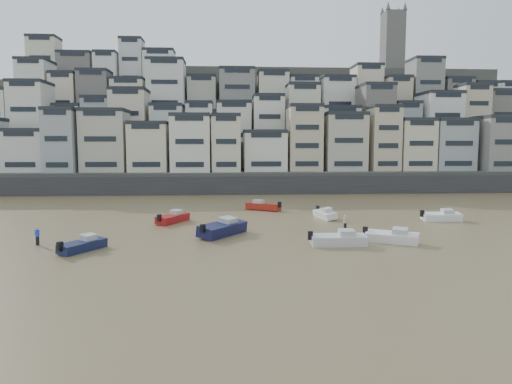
{
  "coord_description": "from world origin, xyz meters",
  "views": [
    {
      "loc": [
        3.5,
        -21.95,
        9.4
      ],
      "look_at": [
        6.84,
        30.0,
        4.0
      ],
      "focal_mm": 32.0,
      "sensor_mm": 36.0,
      "label": 1
    }
  ],
  "objects": [
    {
      "name": "boat_c",
      "position": [
        3.03,
        24.99,
        0.94
      ],
      "size": [
        5.87,
        6.88,
        1.88
      ],
      "primitive_type": null,
      "rotation": [
        0.0,
        0.0,
        0.94
      ],
      "color": "#13163D",
      "rests_on": "ground"
    },
    {
      "name": "harbor_wall",
      "position": [
        10.0,
        65.0,
        1.75
      ],
      "size": [
        140.0,
        3.0,
        3.5
      ],
      "primitive_type": "cube",
      "color": "#38383A",
      "rests_on": "ground"
    },
    {
      "name": "boat_j",
      "position": [
        -9.35,
        18.76,
        0.68
      ],
      "size": [
        3.99,
        5.1,
        1.36
      ],
      "primitive_type": null,
      "rotation": [
        0.0,
        0.0,
        1.02
      ],
      "color": "#151C41",
      "rests_on": "ground"
    },
    {
      "name": "person_pink",
      "position": [
        16.49,
        26.89,
        0.87
      ],
      "size": [
        0.44,
        0.44,
        1.74
      ],
      "primitive_type": null,
      "color": "tan",
      "rests_on": "ground"
    },
    {
      "name": "person_blue",
      "position": [
        -14.32,
        21.43,
        0.87
      ],
      "size": [
        0.44,
        0.44,
        1.74
      ],
      "primitive_type": null,
      "color": "blue",
      "rests_on": "ground"
    },
    {
      "name": "boat_h",
      "position": [
        8.74,
        43.2,
        0.76
      ],
      "size": [
        5.66,
        4.47,
        1.51
      ],
      "primitive_type": null,
      "rotation": [
        0.0,
        0.0,
        2.58
      ],
      "color": "maroon",
      "rests_on": "ground"
    },
    {
      "name": "ground",
      "position": [
        0.0,
        0.0,
        0.0
      ],
      "size": [
        400.0,
        400.0,
        0.0
      ],
      "primitive_type": "plane",
      "color": "olive",
      "rests_on": "ground"
    },
    {
      "name": "boat_b",
      "position": [
        19.31,
        20.23,
        0.73
      ],
      "size": [
        5.56,
        4.14,
        1.47
      ],
      "primitive_type": null,
      "rotation": [
        0.0,
        0.0,
        -0.51
      ],
      "color": "white",
      "rests_on": "ground"
    },
    {
      "name": "boat_d",
      "position": [
        30.04,
        32.27,
        0.72
      ],
      "size": [
        5.28,
        1.74,
        1.44
      ],
      "primitive_type": null,
      "rotation": [
        0.0,
        0.0,
        0.0
      ],
      "color": "white",
      "rests_on": "ground"
    },
    {
      "name": "hillside",
      "position": [
        14.73,
        104.84,
        13.01
      ],
      "size": [
        141.04,
        66.0,
        50.0
      ],
      "color": "#4C4C47",
      "rests_on": "ground"
    },
    {
      "name": "boat_a",
      "position": [
        13.88,
        19.35,
        0.77
      ],
      "size": [
        5.65,
        1.93,
        1.53
      ],
      "primitive_type": null,
      "rotation": [
        0.0,
        0.0,
        -0.02
      ],
      "color": "silver",
      "rests_on": "ground"
    },
    {
      "name": "boat_e",
      "position": [
        16.0,
        35.09,
        0.68
      ],
      "size": [
        2.59,
        5.21,
        1.36
      ],
      "primitive_type": null,
      "rotation": [
        0.0,
        0.0,
        -1.37
      ],
      "color": "silver",
      "rests_on": "ground"
    },
    {
      "name": "boat_f",
      "position": [
        -3.08,
        33.29,
        0.75
      ],
      "size": [
        4.27,
        5.65,
        1.5
      ],
      "primitive_type": null,
      "rotation": [
        0.0,
        0.0,
        1.05
      ],
      "color": "maroon",
      "rests_on": "ground"
    }
  ]
}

